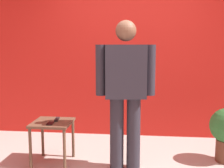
% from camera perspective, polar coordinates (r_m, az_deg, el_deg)
% --- Properties ---
extents(back_wall_red, '(5.73, 0.12, 3.38)m').
position_cam_1_polar(back_wall_red, '(4.55, 3.83, 10.66)').
color(back_wall_red, red).
rests_on(back_wall_red, ground_plane).
extents(standing_person, '(0.69, 0.29, 1.74)m').
position_cam_1_polar(standing_person, '(3.25, 2.73, -0.77)').
color(standing_person, '#2D2D38').
rests_on(standing_person, ground_plane).
extents(side_table, '(0.47, 0.47, 0.53)m').
position_cam_1_polar(side_table, '(3.61, -11.95, -8.79)').
color(side_table, brown).
rests_on(side_table, ground_plane).
extents(cell_phone, '(0.08, 0.15, 0.01)m').
position_cam_1_polar(cell_phone, '(3.49, -12.37, -7.79)').
color(cell_phone, black).
rests_on(cell_phone, side_table).
extents(tv_remote, '(0.07, 0.17, 0.02)m').
position_cam_1_polar(tv_remote, '(3.64, -11.07, -6.99)').
color(tv_remote, black).
rests_on(tv_remote, side_table).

